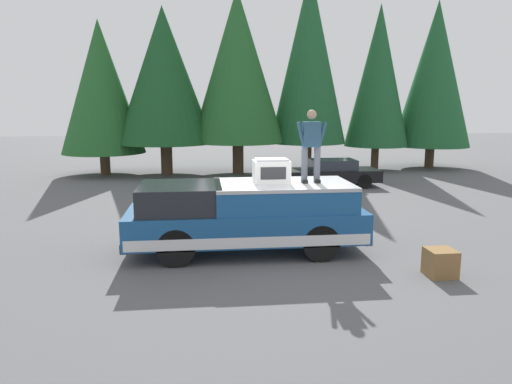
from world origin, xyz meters
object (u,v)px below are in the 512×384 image
object	(u,v)px
pickup_truck	(246,216)
parked_car_black	(331,173)
compressor_unit	(271,171)
wooden_crate	(440,263)
person_on_truck_bed	(311,144)

from	to	relation	value
pickup_truck	parked_car_black	world-z (taller)	pickup_truck
compressor_unit	wooden_crate	bearing A→B (deg)	-124.51
person_on_truck_bed	wooden_crate	bearing A→B (deg)	-132.17
compressor_unit	person_on_truck_bed	size ratio (longest dim) A/B	0.50
pickup_truck	wooden_crate	bearing A→B (deg)	-118.88
compressor_unit	wooden_crate	xyz separation A→B (m)	(-2.18, -3.18, -1.65)
compressor_unit	parked_car_black	world-z (taller)	compressor_unit
pickup_truck	compressor_unit	world-z (taller)	compressor_unit
compressor_unit	parked_car_black	xyz separation A→B (m)	(8.75, -3.84, -1.35)
pickup_truck	wooden_crate	xyz separation A→B (m)	(-2.09, -3.79, -0.59)
person_on_truck_bed	wooden_crate	size ratio (longest dim) A/B	3.02
compressor_unit	parked_car_black	bearing A→B (deg)	-23.69
pickup_truck	wooden_crate	size ratio (longest dim) A/B	9.89
compressor_unit	person_on_truck_bed	distance (m)	1.11
pickup_truck	person_on_truck_bed	distance (m)	2.27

